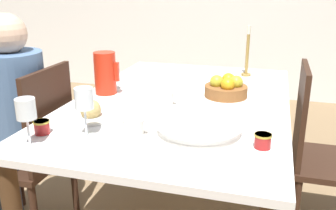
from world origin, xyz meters
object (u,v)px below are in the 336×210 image
Objects in this scene: red_pitcher at (105,73)px; bread_plate at (91,113)px; person_seated at (11,111)px; chair_opposite at (322,152)px; chair_person_side at (33,151)px; fruit_bowl at (226,88)px; wine_glass_juice at (26,112)px; candlestick_tall at (247,57)px; teacup_across at (165,100)px; jam_jar_amber at (263,140)px; teacup_near_person at (134,128)px; wine_glass_water at (84,101)px; serving_tray at (199,128)px; jam_jar_red at (42,126)px.

bread_plate is (0.10, -0.37, -0.09)m from red_pitcher.
person_seated is 0.50m from bread_plate.
person_seated reaches higher than chair_opposite.
chair_person_side is 4.17× the size of fruit_bowl.
red_pitcher is (0.38, 0.28, 0.16)m from person_seated.
candlestick_tall is at bearing 62.58° from wine_glass_juice.
fruit_bowl is at bearing 39.36° from teacup_across.
bread_plate is (-1.02, -0.49, 0.28)m from chair_opposite.
fruit_bowl is (0.92, 0.39, 0.30)m from chair_person_side.
jam_jar_amber is 0.29× the size of fruit_bowl.
teacup_near_person is at bearing -114.98° from fruit_bowl.
chair_person_side is 14.59× the size of jam_jar_amber.
candlestick_tall is (0.34, 1.08, 0.09)m from teacup_near_person.
bread_plate is at bearing -121.05° from candlestick_tall.
person_seated is at bearing 169.76° from bread_plate.
red_pitcher is (-1.12, -0.12, 0.36)m from chair_opposite.
fruit_bowl is at bearing -97.21° from candlestick_tall.
chair_opposite reaches higher than bread_plate.
wine_glass_water is 0.46m from serving_tray.
wine_glass_water is (0.17, -0.55, 0.03)m from red_pitcher.
person_seated is 18.62× the size of jam_jar_red.
wine_glass_water is 0.67m from jam_jar_amber.
teacup_across is at bearing 87.72° from teacup_near_person.
person_seated is 0.48m from jam_jar_red.
wine_glass_water is at bearing -67.90° from bread_plate.
candlestick_tall reaches higher than chair_opposite.
teacup_across is 0.42× the size of serving_tray.
chair_person_side is at bearing 161.79° from teacup_near_person.
teacup_near_person is 0.46× the size of candlestick_tall.
wine_glass_water is at bearing -158.33° from teacup_near_person.
chair_opposite reaches higher than teacup_near_person.
red_pitcher reaches higher than wine_glass_water.
chair_person_side reaches higher than teacup_across.
chair_opposite is 4.14× the size of red_pitcher.
red_pitcher reaches higher than chair_person_side.
teacup_across is (-0.76, -0.22, 0.28)m from chair_opposite.
fruit_bowl is (1.01, 0.40, 0.09)m from person_seated.
jam_jar_amber is (-0.29, -0.59, 0.28)m from chair_opposite.
teacup_near_person is (0.73, -0.20, 0.07)m from person_seated.
jam_jar_red is at bearing -172.97° from jam_jar_amber.
wine_glass_juice is 0.40m from teacup_near_person.
bread_plate reaches higher than jam_jar_red.
wine_glass_water is 0.81m from fruit_bowl.
red_pitcher is 0.39m from bread_plate.
jam_jar_red is at bearing -136.12° from chair_person_side.
chair_person_side is 2.69× the size of serving_tray.
wine_glass_juice is at bearing -78.54° from jam_jar_red.
candlestick_tall is at bearing 72.53° from teacup_near_person.
red_pitcher is 1.54× the size of teacup_across.
teacup_near_person is (-0.78, -0.61, 0.28)m from chair_opposite.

